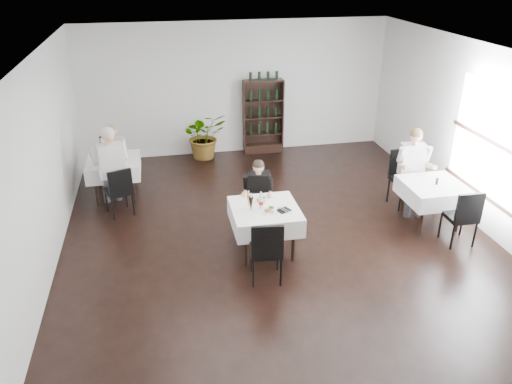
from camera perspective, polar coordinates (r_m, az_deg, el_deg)
room_shell at (r=7.41m, az=3.35°, el=3.41°), size 9.00×9.00×9.00m
window_right at (r=8.91m, az=25.65°, el=4.76°), size 0.06×2.30×1.85m
wine_shelf at (r=11.72m, az=0.83°, el=8.53°), size 0.90×0.28×1.75m
main_table at (r=7.72m, az=1.03°, el=-2.79°), size 1.03×1.03×0.77m
left_table at (r=9.88m, az=-15.93°, el=2.78°), size 0.98×0.98×0.77m
right_table at (r=9.03m, az=19.53°, el=0.05°), size 0.98×0.98×0.77m
potted_tree at (r=11.50m, az=-5.92°, el=6.44°), size 1.13×1.03×1.07m
main_chair_far at (r=8.38m, az=0.65°, el=-0.72°), size 0.61×0.61×1.01m
main_chair_near at (r=7.03m, az=1.21°, el=-6.45°), size 0.50×0.51×0.99m
left_chair_far at (r=10.48m, az=-16.28°, el=3.69°), size 0.56×0.56×0.98m
left_chair_near at (r=9.15m, az=-15.37°, el=0.36°), size 0.55×0.55×0.93m
right_chair_far at (r=9.65m, az=16.54°, el=2.00°), size 0.53×0.53×1.05m
right_chair_near at (r=8.57m, az=22.63°, el=-2.36°), size 0.46×0.46×0.98m
diner_main at (r=8.21m, az=0.23°, el=0.04°), size 0.55×0.59×1.29m
diner_left_far at (r=10.31m, az=-15.89°, el=4.50°), size 0.52×0.55×1.29m
diner_left_near at (r=9.31m, az=-16.27°, el=3.36°), size 0.67×0.71×1.60m
diner_right_far at (r=9.34m, az=17.57°, el=3.04°), size 0.62×0.63×1.54m
plate_far at (r=7.85m, az=0.60°, el=-0.94°), size 0.27×0.27×0.07m
plate_near at (r=7.54m, az=1.56°, el=-2.12°), size 0.24×0.24×0.07m
pilsner_dark at (r=7.47m, az=-0.58°, el=-1.43°), size 0.07×0.07×0.31m
pilsner_lager at (r=7.59m, az=-0.84°, el=-1.04°), size 0.07×0.07×0.29m
coke_bottle at (r=7.59m, az=0.58°, el=-1.12°), size 0.07×0.07×0.28m
napkin_cutlery at (r=7.58m, az=3.19°, el=-2.08°), size 0.25×0.23×0.02m
pepper_mill at (r=8.93m, az=19.98°, el=1.16°), size 0.06×0.06×0.11m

